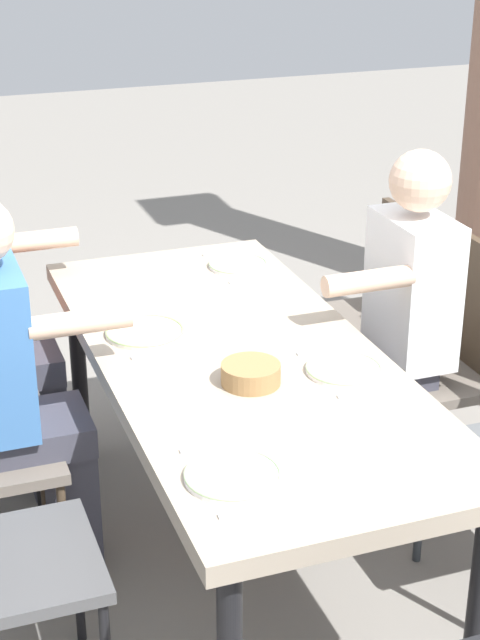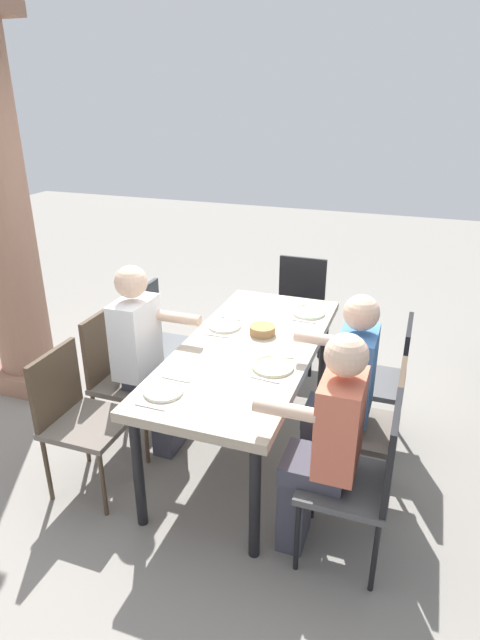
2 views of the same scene
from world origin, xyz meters
name	(u,v)px [view 2 (image 2 of 2)]	position (x,y,z in m)	size (l,w,h in m)	color
ground_plane	(248,446)	(0.00, 0.00, 0.00)	(16.00, 16.00, 0.00)	gray
dining_table	(248,355)	(0.00, 0.00, 0.70)	(1.90, 0.83, 0.77)	tan
chair_west_north	(76,412)	(-0.70, 0.83, 0.52)	(0.44, 0.44, 0.90)	#6A6158
chair_west_south	(363,475)	(-0.70, -0.84, 0.53)	(0.44, 0.44, 0.93)	#4F4F50
chair_mid_north	(120,370)	(-0.20, 0.84, 0.54)	(0.44, 0.44, 0.95)	#6A6158
chair_mid_south	(373,423)	(-0.20, -0.83, 0.51)	(0.44, 0.44, 0.86)	#6A6158
chair_east_north	(160,338)	(0.37, 0.84, 0.53)	(0.44, 0.44, 0.93)	#5B5E61
chair_east_south	(384,374)	(0.37, -0.84, 0.52)	(0.44, 0.44, 0.91)	#4F4F50
chair_head_east	(298,306)	(1.38, 0.00, 0.53)	(0.44, 0.44, 0.93)	#4F4F50
diner_woman_green	(342,391)	(-0.19, -0.64, 0.68)	(0.35, 0.49, 1.28)	#3F3F4C
diner_man_white	(146,355)	(-0.20, 0.63, 0.69)	(0.35, 0.49, 1.29)	#3F3F4C
diner_guest_third	(325,441)	(-0.70, -0.64, 0.68)	(0.35, 0.49, 1.27)	#3F3F4C
stone_column_centre	(3,219)	(0.23, 2.02, 1.38)	(0.55, 0.55, 2.82)	#936B56
plate_0	(163,391)	(-0.69, 0.25, 0.78)	(0.22, 0.22, 0.02)	white
fork_0	(150,407)	(-0.84, 0.25, 0.78)	(0.02, 0.17, 0.01)	silver
spoon_0	(176,379)	(-0.54, 0.25, 0.78)	(0.02, 0.17, 0.01)	silver
plate_1	(273,367)	(-0.23, -0.23, 0.78)	(0.25, 0.25, 0.02)	silver
fork_1	(265,380)	(-0.38, -0.23, 0.78)	(0.02, 0.17, 0.01)	silver
spoon_1	(280,356)	(-0.08, -0.23, 0.78)	(0.02, 0.17, 0.01)	silver
plate_2	(225,326)	(0.22, 0.25, 0.78)	(0.22, 0.22, 0.02)	white
fork_2	(216,336)	(0.07, 0.25, 0.78)	(0.02, 0.17, 0.01)	silver
spoon_2	(232,319)	(0.37, 0.25, 0.78)	(0.02, 0.17, 0.01)	silver
plate_3	(309,313)	(0.65, -0.25, 0.78)	(0.24, 0.24, 0.02)	white
fork_3	(304,321)	(0.50, -0.25, 0.78)	(0.02, 0.17, 0.01)	silver
spoon_3	(313,306)	(0.80, -0.25, 0.78)	(0.02, 0.17, 0.01)	silver
bread_basket	(263,330)	(0.20, -0.03, 0.80)	(0.17, 0.17, 0.06)	#9E7547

